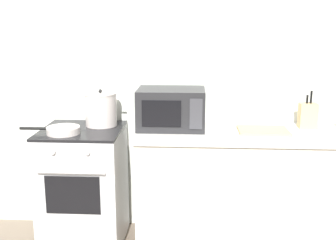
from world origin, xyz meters
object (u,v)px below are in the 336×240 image
object	(u,v)px
frying_pan	(62,130)
knife_block	(308,115)
microwave	(171,109)
cutting_board	(263,131)
stove	(84,187)
stock_pot	(101,109)

from	to	relation	value
frying_pan	knife_block	size ratio (longest dim) A/B	1.54
microwave	cutting_board	size ratio (longest dim) A/B	1.39
microwave	cutting_board	distance (m)	0.70
frying_pan	microwave	distance (m)	0.81
stove	frying_pan	distance (m)	0.51
stove	stock_pot	bearing A→B (deg)	45.83
stove	knife_block	world-z (taller)	knife_block
stove	frying_pan	world-z (taller)	frying_pan
stove	cutting_board	bearing A→B (deg)	0.05
knife_block	cutting_board	bearing A→B (deg)	-158.36
frying_pan	knife_block	world-z (taller)	knife_block
frying_pan	knife_block	distance (m)	1.82
cutting_board	stove	bearing A→B (deg)	-179.95
microwave	knife_block	world-z (taller)	microwave
cutting_board	knife_block	world-z (taller)	knife_block
stock_pot	cutting_board	world-z (taller)	stock_pot
frying_pan	cutting_board	xyz separation A→B (m)	(1.45, 0.13, -0.02)
microwave	cutting_board	bearing A→B (deg)	-6.58
microwave	knife_block	bearing A→B (deg)	3.44
stock_pot	frying_pan	size ratio (longest dim) A/B	0.76
stove	stock_pot	xyz separation A→B (m)	(0.13, 0.13, 0.59)
stove	microwave	size ratio (longest dim) A/B	1.84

